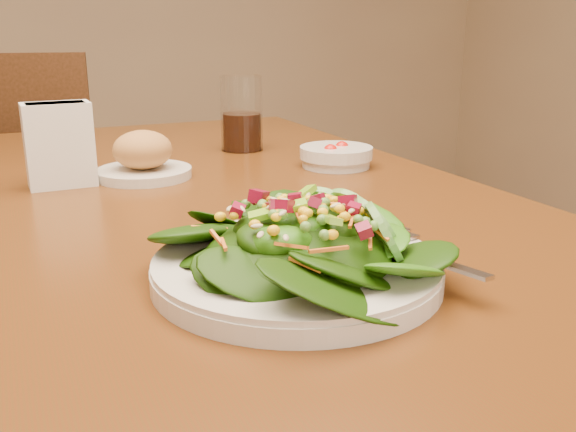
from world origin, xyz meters
The scene contains 7 objects.
dining_table centered at (0.00, 0.00, 0.65)m, with size 0.90×1.40×0.75m.
chair_far centered at (-0.19, 0.94, 0.49)m, with size 0.50×0.50×0.92m.
salad_plate centered at (0.04, -0.34, 0.78)m, with size 0.28×0.28×0.08m.
bread_plate centered at (-0.02, 0.15, 0.78)m, with size 0.15×0.15×0.08m.
tomato_bowl centered at (0.30, 0.09, 0.77)m, with size 0.12×0.12×0.04m.
drinking_glass centered at (0.21, 0.30, 0.81)m, with size 0.08×0.08×0.14m.
napkin_holder centered at (-0.14, 0.14, 0.82)m, with size 0.10×0.06×0.13m.
Camera 1 is at (-0.21, -0.86, 0.99)m, focal length 40.00 mm.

